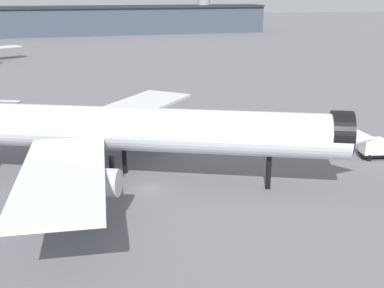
# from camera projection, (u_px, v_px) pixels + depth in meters

# --- Properties ---
(ground) EXTENTS (900.00, 900.00, 0.00)m
(ground) POSITION_uv_depth(u_px,v_px,m) (150.00, 188.00, 60.89)
(ground) COLOR slate
(airliner_near_gate) EXTENTS (56.86, 50.85, 15.98)m
(airliner_near_gate) POSITION_uv_depth(u_px,v_px,m) (134.00, 130.00, 60.88)
(airliner_near_gate) COLOR silver
(airliner_near_gate) RESTS_ON ground
(terminal_building) EXTENTS (217.62, 29.05, 26.82)m
(terminal_building) POSITION_uv_depth(u_px,v_px,m) (75.00, 20.00, 263.31)
(terminal_building) COLOR #3D4756
(terminal_building) RESTS_ON ground
(service_truck_front) EXTENTS (5.78, 3.25, 3.00)m
(service_truck_front) POSITION_uv_depth(u_px,v_px,m) (378.00, 148.00, 71.44)
(service_truck_front) COLOR black
(service_truck_front) RESTS_ON ground
(traffic_cone_wingtip) EXTENTS (0.51, 0.51, 0.64)m
(traffic_cone_wingtip) POSITION_uv_depth(u_px,v_px,m) (221.00, 118.00, 93.34)
(traffic_cone_wingtip) COLOR #F2600C
(traffic_cone_wingtip) RESTS_ON ground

